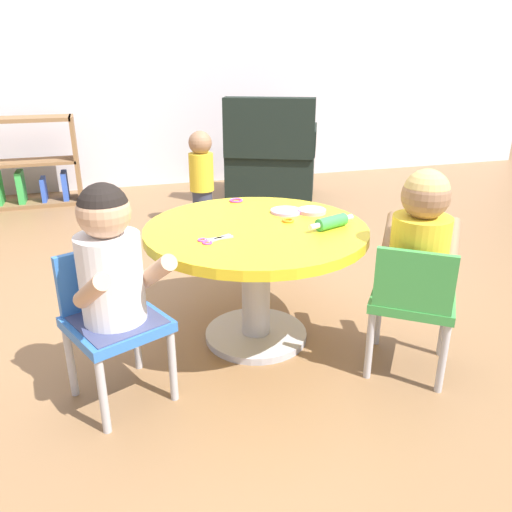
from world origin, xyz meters
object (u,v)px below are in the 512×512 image
(rolling_pin, at_px, (332,222))
(bookshelf_low, at_px, (18,168))
(toddler_standing, at_px, (201,176))
(seated_child_right, at_px, (420,239))
(child_chair_left, at_px, (112,318))
(child_chair_right, at_px, (412,300))
(craft_table, at_px, (256,254))
(armchair_dark, at_px, (272,163))
(craft_scissors, at_px, (211,240))
(seated_child_left, at_px, (110,261))

(rolling_pin, bearing_deg, bookshelf_low, 119.22)
(bookshelf_low, xyz_separation_m, toddler_standing, (1.30, -0.94, 0.05))
(seated_child_right, relative_size, toddler_standing, 0.76)
(seated_child_right, bearing_deg, child_chair_left, 172.09)
(toddler_standing, xyz_separation_m, rolling_pin, (0.18, -1.71, 0.18))
(child_chair_right, distance_m, seated_child_right, 0.23)
(craft_table, relative_size, armchair_dark, 0.95)
(seated_child_right, bearing_deg, armchair_dark, 83.37)
(child_chair_right, bearing_deg, toddler_standing, 100.86)
(craft_scissors, bearing_deg, seated_child_left, -158.07)
(seated_child_left, distance_m, seated_child_right, 1.09)
(child_chair_left, height_order, rolling_pin, rolling_pin)
(child_chair_right, bearing_deg, seated_child_right, 52.99)
(child_chair_right, relative_size, rolling_pin, 2.40)
(craft_table, height_order, seated_child_right, seated_child_right)
(child_chair_left, height_order, toddler_standing, toddler_standing)
(craft_table, distance_m, armchair_dark, 2.30)
(child_chair_left, xyz_separation_m, child_chair_right, (1.07, -0.18, 0.00))
(seated_child_left, xyz_separation_m, toddler_standing, (0.67, 1.87, -0.17))
(seated_child_left, xyz_separation_m, child_chair_right, (1.06, -0.15, -0.23))
(child_chair_right, bearing_deg, rolling_pin, 123.94)
(seated_child_left, height_order, bookshelf_low, seated_child_left)
(child_chair_left, distance_m, bookshelf_low, 2.84)
(child_chair_left, bearing_deg, rolling_pin, 7.56)
(bookshelf_low, distance_m, toddler_standing, 1.61)
(seated_child_left, bearing_deg, armchair_dark, 60.32)
(seated_child_left, bearing_deg, craft_scissors, 21.93)
(child_chair_right, bearing_deg, armchair_dark, 82.92)
(rolling_pin, distance_m, craft_scissors, 0.49)
(child_chair_right, height_order, seated_child_right, seated_child_right)
(rolling_pin, height_order, craft_scissors, rolling_pin)
(armchair_dark, xyz_separation_m, craft_scissors, (-1.01, -2.26, 0.21))
(seated_child_left, height_order, toddler_standing, seated_child_left)
(bookshelf_low, bearing_deg, seated_child_left, -77.33)
(seated_child_left, relative_size, toddler_standing, 0.76)
(rolling_pin, bearing_deg, toddler_standing, 96.15)
(craft_table, xyz_separation_m, seated_child_right, (0.51, -0.38, 0.14))
(child_chair_right, height_order, rolling_pin, rolling_pin)
(bookshelf_low, bearing_deg, craft_table, -64.69)
(craft_table, height_order, child_chair_left, child_chair_left)
(seated_child_right, height_order, toddler_standing, seated_child_right)
(seated_child_left, bearing_deg, bookshelf_low, 102.67)
(child_chair_right, relative_size, armchair_dark, 0.57)
(seated_child_right, height_order, rolling_pin, seated_child_right)
(child_chair_left, distance_m, child_chair_right, 1.09)
(bookshelf_low, bearing_deg, toddler_standing, -35.92)
(craft_table, relative_size, rolling_pin, 4.03)
(seated_child_left, xyz_separation_m, rolling_pin, (0.85, 0.15, 0.00))
(craft_table, xyz_separation_m, craft_scissors, (-0.21, -0.11, 0.12))
(seated_child_left, xyz_separation_m, craft_scissors, (0.37, 0.15, -0.02))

